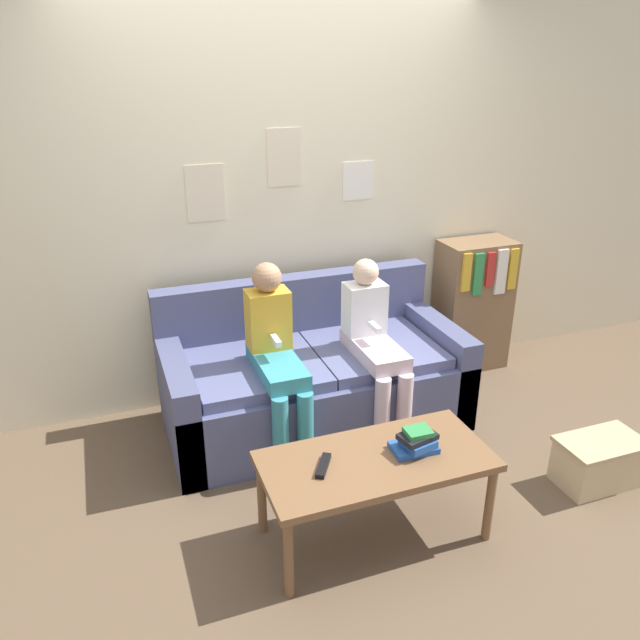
{
  "coord_description": "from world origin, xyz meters",
  "views": [
    {
      "loc": [
        -1.14,
        -2.67,
        2.16
      ],
      "look_at": [
        0.0,
        0.42,
        0.74
      ],
      "focal_mm": 35.0,
      "sensor_mm": 36.0,
      "label": 1
    }
  ],
  "objects": [
    {
      "name": "ground_plane",
      "position": [
        0.0,
        0.0,
        0.0
      ],
      "size": [
        10.0,
        10.0,
        0.0
      ],
      "primitive_type": "plane",
      "color": "brown"
    },
    {
      "name": "wall_back",
      "position": [
        -0.0,
        1.08,
        1.3
      ],
      "size": [
        8.0,
        0.06,
        2.6
      ],
      "color": "beige",
      "rests_on": "ground_plane"
    },
    {
      "name": "couch",
      "position": [
        0.0,
        0.55,
        0.29
      ],
      "size": [
        1.8,
        0.87,
        0.86
      ],
      "color": "#4C5175",
      "rests_on": "ground_plane"
    },
    {
      "name": "coffee_table",
      "position": [
        -0.07,
        -0.52,
        0.39
      ],
      "size": [
        1.07,
        0.51,
        0.44
      ],
      "color": "brown",
      "rests_on": "ground_plane"
    },
    {
      "name": "person_left",
      "position": [
        -0.29,
        0.34,
        0.62
      ],
      "size": [
        0.24,
        0.59,
        1.1
      ],
      "color": "teal",
      "rests_on": "ground_plane"
    },
    {
      "name": "person_right",
      "position": [
        0.31,
        0.34,
        0.59
      ],
      "size": [
        0.24,
        0.59,
        1.05
      ],
      "color": "silver",
      "rests_on": "ground_plane"
    },
    {
      "name": "tv_remote",
      "position": [
        -0.32,
        -0.51,
        0.45
      ],
      "size": [
        0.12,
        0.17,
        0.02
      ],
      "rotation": [
        0.0,
        0.0,
        -0.56
      ],
      "color": "black",
      "rests_on": "coffee_table"
    },
    {
      "name": "book_stack",
      "position": [
        0.13,
        -0.54,
        0.49
      ],
      "size": [
        0.22,
        0.16,
        0.12
      ],
      "color": "#23519E",
      "rests_on": "coffee_table"
    },
    {
      "name": "bookshelf",
      "position": [
        1.35,
        0.88,
        0.48
      ],
      "size": [
        0.51,
        0.33,
        0.95
      ],
      "color": "brown",
      "rests_on": "ground_plane"
    },
    {
      "name": "storage_box",
      "position": [
        1.23,
        -0.58,
        0.13
      ],
      "size": [
        0.46,
        0.27,
        0.27
      ],
      "color": "#CCB284",
      "rests_on": "ground_plane"
    }
  ]
}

